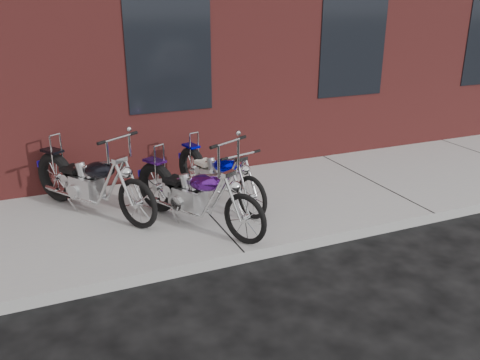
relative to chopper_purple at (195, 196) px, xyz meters
name	(u,v)px	position (x,y,z in m)	size (l,w,h in m)	color
ground	(244,263)	(0.29, -1.01, -0.57)	(120.00, 120.00, 0.00)	black
sidewalk	(204,213)	(0.29, 0.49, -0.49)	(22.00, 3.00, 0.15)	#9D9D9D
chopper_purple	(195,196)	(0.00, 0.00, 0.00)	(1.17, 2.11, 1.30)	black
chopper_blue	(218,177)	(0.59, 0.68, -0.03)	(0.74, 2.12, 0.94)	black
chopper_third	(91,184)	(-1.22, 0.97, 0.02)	(1.40, 2.11, 1.23)	black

